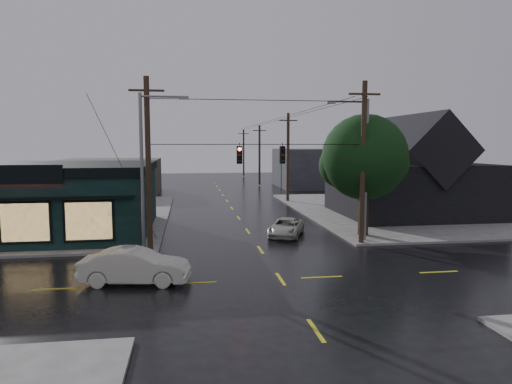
{
  "coord_description": "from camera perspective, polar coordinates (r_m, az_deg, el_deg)",
  "views": [
    {
      "loc": [
        -4.21,
        -20.47,
        6.31
      ],
      "look_at": [
        -0.4,
        5.16,
        3.59
      ],
      "focal_mm": 32.0,
      "sensor_mm": 36.0,
      "label": 1
    }
  ],
  "objects": [
    {
      "name": "span_signal_assembly",
      "position": [
        27.32,
        0.62,
        4.72
      ],
      "size": [
        13.0,
        0.48,
        1.23
      ],
      "color": "black",
      "rests_on": "ground"
    },
    {
      "name": "corner_tree",
      "position": [
        31.62,
        13.43,
        4.21
      ],
      "size": [
        5.78,
        5.78,
        8.19
      ],
      "color": "black",
      "rests_on": "ground"
    },
    {
      "name": "suv_silver",
      "position": [
        31.57,
        3.8,
        -4.42
      ],
      "size": [
        3.52,
        4.79,
        1.21
      ],
      "primitive_type": "imported",
      "rotation": [
        0.0,
        0.0,
        -0.39
      ],
      "color": "beige",
      "rests_on": "ground"
    },
    {
      "name": "pizza_shop",
      "position": [
        35.31,
        -26.19,
        -0.72
      ],
      "size": [
        16.3,
        12.34,
        4.9
      ],
      "color": "black",
      "rests_on": "ground"
    },
    {
      "name": "ne_building",
      "position": [
        42.15,
        18.7,
        3.19
      ],
      "size": [
        12.6,
        11.6,
        8.75
      ],
      "color": "black",
      "rests_on": "ground"
    },
    {
      "name": "bg_building_east",
      "position": [
        68.61,
        8.7,
        3.0
      ],
      "size": [
        14.0,
        12.0,
        5.6
      ],
      "primitive_type": "cube",
      "color": "#2C2B31",
      "rests_on": "ground"
    },
    {
      "name": "streetlight_ne",
      "position": [
        30.51,
        13.38,
        -6.1
      ],
      "size": [
        5.4,
        0.3,
        9.15
      ],
      "primitive_type": null,
      "color": "slate",
      "rests_on": "ground"
    },
    {
      "name": "ground_plane",
      "position": [
        21.83,
        3.09,
        -10.81
      ],
      "size": [
        160.0,
        160.0,
        0.0
      ],
      "primitive_type": "plane",
      "color": "black"
    },
    {
      "name": "utility_pole_far_c",
      "position": [
        89.34,
        -1.55,
        1.95
      ],
      "size": [
        2.0,
        0.32,
        9.15
      ],
      "primitive_type": null,
      "color": "black",
      "rests_on": "ground"
    },
    {
      "name": "utility_pole_far_a",
      "position": [
        50.04,
        3.98,
        -1.26
      ],
      "size": [
        2.0,
        0.32,
        9.65
      ],
      "primitive_type": null,
      "color": "black",
      "rests_on": "ground"
    },
    {
      "name": "bg_building_west",
      "position": [
        61.39,
        -17.62,
        1.88
      ],
      "size": [
        12.0,
        10.0,
        4.4
      ],
      "primitive_type": "cube",
      "color": "#393029",
      "rests_on": "ground"
    },
    {
      "name": "utility_pole_far_b",
      "position": [
        69.59,
        0.44,
        0.8
      ],
      "size": [
        2.0,
        0.32,
        9.15
      ],
      "primitive_type": null,
      "color": "black",
      "rests_on": "ground"
    },
    {
      "name": "sedan_cream",
      "position": [
        21.63,
        -14.86,
        -8.95
      ],
      "size": [
        5.07,
        2.36,
        1.61
      ],
      "primitive_type": "imported",
      "rotation": [
        0.0,
        0.0,
        1.43
      ],
      "color": "beige",
      "rests_on": "ground"
    },
    {
      "name": "utility_pole_nw",
      "position": [
        27.79,
        -13.06,
        -7.28
      ],
      "size": [
        2.0,
        0.32,
        10.15
      ],
      "primitive_type": null,
      "color": "black",
      "rests_on": "ground"
    },
    {
      "name": "utility_pole_ne",
      "position": [
        29.7,
        12.98,
        -6.42
      ],
      "size": [
        2.0,
        0.32,
        10.15
      ],
      "primitive_type": null,
      "color": "black",
      "rests_on": "ground"
    },
    {
      "name": "sidewalk_ne",
      "position": [
        47.57,
        22.25,
        -1.98
      ],
      "size": [
        28.0,
        28.0,
        0.15
      ],
      "primitive_type": "cube",
      "color": "#605D59",
      "rests_on": "ground"
    },
    {
      "name": "streetlight_nw",
      "position": [
        27.14,
        -13.81,
        -7.62
      ],
      "size": [
        5.4,
        0.3,
        9.15
      ],
      "primitive_type": null,
      "color": "slate",
      "rests_on": "ground"
    }
  ]
}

